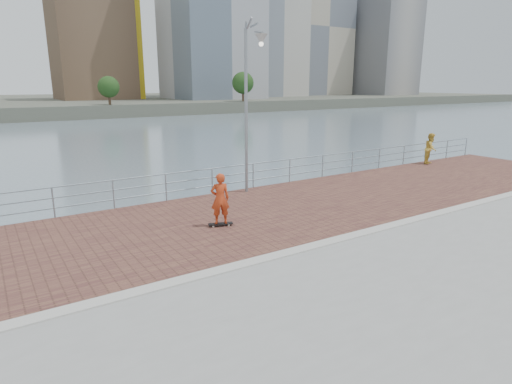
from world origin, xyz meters
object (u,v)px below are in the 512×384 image
street_lamp (252,78)px  skateboarder (220,199)px  guardrail (190,181)px  bystander (431,149)px

street_lamp → skateboarder: street_lamp is taller
street_lamp → skateboarder: size_ratio=3.98×
guardrail → skateboarder: 4.02m
skateboarder → bystander: bearing=-150.3°
street_lamp → guardrail: bearing=157.8°
guardrail → skateboarder: skateboarder is taller
bystander → street_lamp: bearing=159.9°
guardrail → skateboarder: bearing=-100.1°
street_lamp → bystander: (12.39, 0.30, -3.86)m
skateboarder → bystander: size_ratio=0.95×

